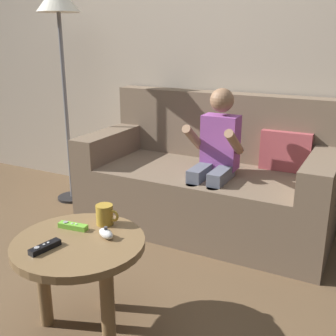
{
  "coord_description": "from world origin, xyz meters",
  "views": [
    {
      "loc": [
        1.07,
        -1.22,
        1.29
      ],
      "look_at": [
        0.08,
        0.68,
        0.61
      ],
      "focal_mm": 44.16,
      "sensor_mm": 36.0,
      "label": 1
    }
  ],
  "objects_px": {
    "game_remote_lime_far_corner": "(73,226)",
    "coffee_mug": "(105,215)",
    "couch": "(209,182)",
    "floor_lamp": "(59,16)",
    "nunchuk_white": "(106,233)",
    "person_seated_on_couch": "(215,156)",
    "coffee_table": "(81,256)",
    "game_remote_black_near_edge": "(45,247)"
  },
  "relations": [
    {
      "from": "floor_lamp",
      "to": "coffee_mug",
      "type": "bearing_deg",
      "value": -43.25
    },
    {
      "from": "game_remote_black_near_edge",
      "to": "coffee_table",
      "type": "bearing_deg",
      "value": 63.42
    },
    {
      "from": "couch",
      "to": "game_remote_black_near_edge",
      "type": "xyz_separation_m",
      "value": [
        -0.14,
        -1.45,
        0.15
      ]
    },
    {
      "from": "coffee_table",
      "to": "floor_lamp",
      "type": "distance_m",
      "value": 1.97
    },
    {
      "from": "couch",
      "to": "nunchuk_white",
      "type": "height_order",
      "value": "couch"
    },
    {
      "from": "coffee_mug",
      "to": "game_remote_lime_far_corner",
      "type": "bearing_deg",
      "value": -133.56
    },
    {
      "from": "person_seated_on_couch",
      "to": "nunchuk_white",
      "type": "xyz_separation_m",
      "value": [
        -0.09,
        -1.06,
        -0.09
      ]
    },
    {
      "from": "game_remote_black_near_edge",
      "to": "game_remote_lime_far_corner",
      "type": "bearing_deg",
      "value": 97.46
    },
    {
      "from": "person_seated_on_couch",
      "to": "coffee_mug",
      "type": "xyz_separation_m",
      "value": [
        -0.17,
        -0.95,
        -0.06
      ]
    },
    {
      "from": "game_remote_black_near_edge",
      "to": "coffee_mug",
      "type": "bearing_deg",
      "value": 76.48
    },
    {
      "from": "couch",
      "to": "game_remote_black_near_edge",
      "type": "bearing_deg",
      "value": -95.59
    },
    {
      "from": "nunchuk_white",
      "to": "couch",
      "type": "bearing_deg",
      "value": 90.82
    },
    {
      "from": "coffee_table",
      "to": "floor_lamp",
      "type": "xyz_separation_m",
      "value": [
        -1.11,
        1.23,
        1.06
      ]
    },
    {
      "from": "coffee_table",
      "to": "floor_lamp",
      "type": "bearing_deg",
      "value": 132.04
    },
    {
      "from": "couch",
      "to": "nunchuk_white",
      "type": "xyz_separation_m",
      "value": [
        0.02,
        -1.24,
        0.16
      ]
    },
    {
      "from": "game_remote_black_near_edge",
      "to": "nunchuk_white",
      "type": "xyz_separation_m",
      "value": [
        0.16,
        0.2,
        0.01
      ]
    },
    {
      "from": "coffee_table",
      "to": "coffee_mug",
      "type": "xyz_separation_m",
      "value": [
        0.01,
        0.18,
        0.13
      ]
    },
    {
      "from": "nunchuk_white",
      "to": "game_remote_lime_far_corner",
      "type": "relative_size",
      "value": 0.7
    },
    {
      "from": "person_seated_on_couch",
      "to": "coffee_table",
      "type": "height_order",
      "value": "person_seated_on_couch"
    },
    {
      "from": "person_seated_on_couch",
      "to": "coffee_mug",
      "type": "relative_size",
      "value": 8.33
    },
    {
      "from": "game_remote_lime_far_corner",
      "to": "coffee_mug",
      "type": "bearing_deg",
      "value": 46.44
    },
    {
      "from": "person_seated_on_couch",
      "to": "floor_lamp",
      "type": "xyz_separation_m",
      "value": [
        -1.29,
        0.11,
        0.87
      ]
    },
    {
      "from": "couch",
      "to": "coffee_table",
      "type": "bearing_deg",
      "value": -93.21
    },
    {
      "from": "game_remote_black_near_edge",
      "to": "floor_lamp",
      "type": "xyz_separation_m",
      "value": [
        -1.04,
        1.37,
        0.97
      ]
    },
    {
      "from": "coffee_table",
      "to": "game_remote_black_near_edge",
      "type": "xyz_separation_m",
      "value": [
        -0.07,
        -0.14,
        0.09
      ]
    },
    {
      "from": "game_remote_black_near_edge",
      "to": "floor_lamp",
      "type": "bearing_deg",
      "value": 127.32
    },
    {
      "from": "coffee_mug",
      "to": "floor_lamp",
      "type": "bearing_deg",
      "value": 136.75
    },
    {
      "from": "floor_lamp",
      "to": "nunchuk_white",
      "type": "bearing_deg",
      "value": -44.07
    },
    {
      "from": "nunchuk_white",
      "to": "floor_lamp",
      "type": "distance_m",
      "value": 1.93
    },
    {
      "from": "couch",
      "to": "floor_lamp",
      "type": "bearing_deg",
      "value": -176.15
    },
    {
      "from": "nunchuk_white",
      "to": "game_remote_lime_far_corner",
      "type": "bearing_deg",
      "value": 178.96
    },
    {
      "from": "coffee_mug",
      "to": "nunchuk_white",
      "type": "bearing_deg",
      "value": -53.17
    },
    {
      "from": "coffee_mug",
      "to": "floor_lamp",
      "type": "distance_m",
      "value": 1.8
    },
    {
      "from": "nunchuk_white",
      "to": "coffee_table",
      "type": "bearing_deg",
      "value": -143.4
    },
    {
      "from": "coffee_table",
      "to": "nunchuk_white",
      "type": "height_order",
      "value": "nunchuk_white"
    },
    {
      "from": "nunchuk_white",
      "to": "floor_lamp",
      "type": "bearing_deg",
      "value": 135.93
    },
    {
      "from": "person_seated_on_couch",
      "to": "coffee_table",
      "type": "bearing_deg",
      "value": -99.12
    },
    {
      "from": "coffee_mug",
      "to": "floor_lamp",
      "type": "xyz_separation_m",
      "value": [
        -1.12,
        1.05,
        0.93
      ]
    },
    {
      "from": "coffee_mug",
      "to": "floor_lamp",
      "type": "height_order",
      "value": "floor_lamp"
    },
    {
      "from": "coffee_table",
      "to": "nunchuk_white",
      "type": "distance_m",
      "value": 0.15
    },
    {
      "from": "couch",
      "to": "coffee_mug",
      "type": "height_order",
      "value": "couch"
    },
    {
      "from": "coffee_mug",
      "to": "coffee_table",
      "type": "bearing_deg",
      "value": -92.5
    }
  ]
}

